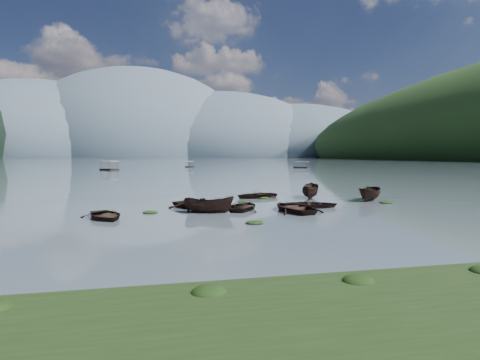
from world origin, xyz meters
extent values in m
plane|color=slate|center=(0.00, 0.00, 0.00)|extent=(2400.00, 2400.00, 0.00)
cube|color=black|center=(0.00, -14.00, 0.00)|extent=(60.00, 6.00, 0.50)
ellipsoid|color=#475666|center=(-260.00, 900.00, 0.00)|extent=(520.00, 520.00, 280.00)
ellipsoid|color=#475666|center=(-60.00, 900.00, 0.00)|extent=(520.00, 520.00, 340.00)
ellipsoid|color=#475666|center=(140.00, 900.00, 0.00)|extent=(520.00, 520.00, 260.00)
ellipsoid|color=#475666|center=(320.00, 900.00, 0.00)|extent=(520.00, 520.00, 220.00)
imported|color=black|center=(-11.23, 3.86, 0.00)|extent=(4.22, 4.85, 0.84)
imported|color=black|center=(-0.93, 6.16, 0.00)|extent=(4.64, 5.13, 0.87)
imported|color=black|center=(-3.88, 5.05, 0.00)|extent=(4.10, 2.45, 1.49)
imported|color=black|center=(2.72, 4.42, 0.00)|extent=(4.22, 5.35, 1.00)
imported|color=black|center=(5.02, 6.21, 0.00)|extent=(4.81, 3.95, 0.87)
imported|color=black|center=(12.31, 9.44, 0.00)|extent=(4.08, 3.96, 1.60)
imported|color=black|center=(-4.61, 7.69, 0.00)|extent=(5.54, 5.77, 0.97)
imported|color=black|center=(2.14, 14.13, 0.00)|extent=(5.23, 4.39, 0.93)
imported|color=black|center=(7.58, 12.92, 0.00)|extent=(3.41, 4.50, 1.64)
ellipsoid|color=black|center=(-11.17, 5.28, 0.00)|extent=(1.08, 0.89, 0.24)
ellipsoid|color=black|center=(-0.67, 6.28, 0.00)|extent=(1.14, 0.92, 0.25)
ellipsoid|color=black|center=(-1.57, -0.12, 0.00)|extent=(1.19, 0.95, 0.26)
ellipsoid|color=black|center=(4.80, 6.37, 0.00)|extent=(1.02, 0.87, 0.23)
ellipsoid|color=black|center=(12.70, 7.37, 0.00)|extent=(1.30, 1.03, 0.27)
ellipsoid|color=black|center=(-8.25, 5.70, 0.00)|extent=(1.15, 0.93, 0.24)
ellipsoid|color=black|center=(0.00, 10.81, 0.00)|extent=(0.97, 0.81, 0.20)
ellipsoid|color=black|center=(2.71, 13.09, 0.00)|extent=(1.11, 0.89, 0.24)
camera|label=1|loc=(-7.36, -23.12, 4.36)|focal=28.00mm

